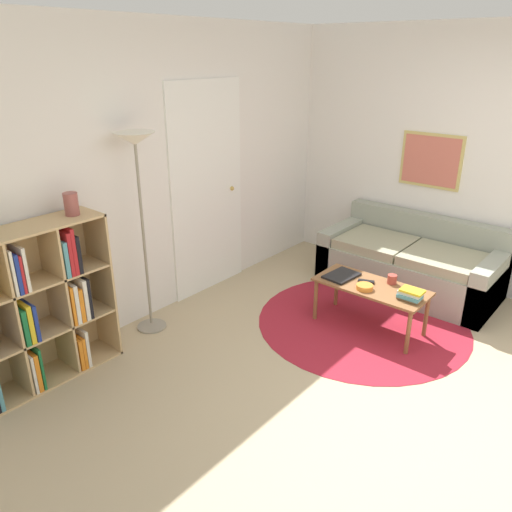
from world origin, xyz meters
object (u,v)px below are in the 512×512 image
at_px(couch, 412,263).
at_px(bowl, 365,287).
at_px(coffee_table, 371,290).
at_px(bookshelf, 26,312).
at_px(floor_lamp, 137,164).
at_px(vase_on_shelf, 71,204).
at_px(cup, 392,279).
at_px(laptop, 341,276).

height_order(couch, bowl, couch).
bearing_deg(coffee_table, bowl, 175.56).
distance_m(bookshelf, floor_lamp, 1.39).
height_order(bowl, vase_on_shelf, vase_on_shelf).
height_order(floor_lamp, cup, floor_lamp).
xyz_separation_m(floor_lamp, bowl, (1.15, -1.49, -1.05)).
relative_size(laptop, cup, 4.08).
bearing_deg(bookshelf, floor_lamp, -1.07).
distance_m(coffee_table, vase_on_shelf, 2.57).
relative_size(couch, vase_on_shelf, 10.43).
distance_m(floor_lamp, cup, 2.38).
xyz_separation_m(couch, coffee_table, (-1.04, -0.07, 0.11)).
distance_m(floor_lamp, vase_on_shelf, 0.63).
relative_size(couch, cup, 21.27).
relative_size(bookshelf, laptop, 3.61).
xyz_separation_m(coffee_table, cup, (0.15, -0.12, 0.09)).
bearing_deg(cup, laptop, 111.00).
bearing_deg(coffee_table, vase_on_shelf, 140.80).
distance_m(bookshelf, laptop, 2.62).
xyz_separation_m(bookshelf, cup, (2.47, -1.64, -0.13)).
xyz_separation_m(couch, laptop, (-1.06, 0.22, 0.17)).
xyz_separation_m(bookshelf, laptop, (2.31, -1.23, -0.16)).
bearing_deg(cup, vase_on_shelf, 140.79).
relative_size(laptop, bowl, 2.33).
bearing_deg(bookshelf, vase_on_shelf, -0.56).
relative_size(floor_lamp, coffee_table, 1.77).
relative_size(cup, vase_on_shelf, 0.49).
bearing_deg(coffee_table, couch, 3.89).
relative_size(laptop, vase_on_shelf, 2.00).
height_order(couch, vase_on_shelf, vase_on_shelf).
bearing_deg(vase_on_shelf, coffee_table, -39.20).
distance_m(couch, laptop, 1.09).
distance_m(couch, coffee_table, 1.05).
height_order(bookshelf, cup, bookshelf).
xyz_separation_m(bookshelf, bowl, (2.21, -1.51, -0.15)).
height_order(laptop, cup, cup).
distance_m(bookshelf, bowl, 2.69).
height_order(couch, coffee_table, couch).
bearing_deg(laptop, cup, -69.00).
bearing_deg(cup, bookshelf, 146.36).
height_order(laptop, bowl, bowl).
bearing_deg(vase_on_shelf, bowl, -40.77).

